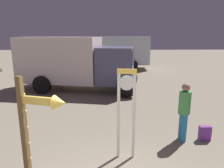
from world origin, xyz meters
The scene contains 6 objects.
standing_clock centered at (0.43, 1.86, 1.27)m, with size 0.43×0.13×2.12m.
arrow_sign centered at (-1.25, 0.95, 1.37)m, with size 0.95×0.44×2.13m.
person_near_clock centered at (2.06, 2.62, 0.90)m, with size 0.31×0.31×1.61m.
backpack centered at (2.68, 2.61, 0.20)m, with size 0.31×0.19×0.41m.
box_truck_near centered at (-1.72, 8.34, 1.51)m, with size 6.40×3.40×2.75m.
box_truck_far centered at (0.81, 15.39, 1.52)m, with size 6.08×2.75×2.73m.
Camera 1 is at (-0.01, -2.56, 2.82)m, focal length 33.22 mm.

